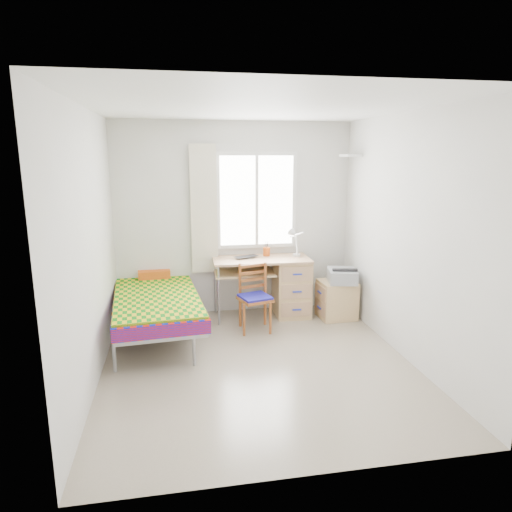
{
  "coord_description": "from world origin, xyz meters",
  "views": [
    {
      "loc": [
        -0.81,
        -4.38,
        2.16
      ],
      "look_at": [
        0.08,
        0.55,
        1.05
      ],
      "focal_mm": 32.0,
      "sensor_mm": 36.0,
      "label": 1
    }
  ],
  "objects": [
    {
      "name": "floor",
      "position": [
        0.0,
        0.0,
        0.0
      ],
      "size": [
        3.5,
        3.5,
        0.0
      ],
      "primitive_type": "plane",
      "color": "#BCAD93",
      "rests_on": "ground"
    },
    {
      "name": "ceiling",
      "position": [
        0.0,
        0.0,
        2.6
      ],
      "size": [
        3.5,
        3.5,
        0.0
      ],
      "primitive_type": "plane",
      "rotation": [
        3.14,
        0.0,
        0.0
      ],
      "color": "white",
      "rests_on": "wall_back"
    },
    {
      "name": "wall_back",
      "position": [
        0.0,
        1.75,
        1.3
      ],
      "size": [
        3.2,
        0.0,
        3.2
      ],
      "primitive_type": "plane",
      "rotation": [
        1.57,
        0.0,
        0.0
      ],
      "color": "silver",
      "rests_on": "ground"
    },
    {
      "name": "wall_left",
      "position": [
        -1.6,
        0.0,
        1.3
      ],
      "size": [
        0.0,
        3.5,
        3.5
      ],
      "primitive_type": "plane",
      "rotation": [
        1.57,
        0.0,
        1.57
      ],
      "color": "silver",
      "rests_on": "ground"
    },
    {
      "name": "wall_right",
      "position": [
        1.6,
        0.0,
        1.3
      ],
      "size": [
        0.0,
        3.5,
        3.5
      ],
      "primitive_type": "plane",
      "rotation": [
        1.57,
        0.0,
        -1.57
      ],
      "color": "silver",
      "rests_on": "ground"
    },
    {
      "name": "window",
      "position": [
        0.3,
        1.73,
        1.55
      ],
      "size": [
        1.1,
        0.04,
        1.3
      ],
      "color": "white",
      "rests_on": "wall_back"
    },
    {
      "name": "curtain",
      "position": [
        -0.42,
        1.68,
        1.45
      ],
      "size": [
        0.35,
        0.05,
        1.7
      ],
      "primitive_type": "cube",
      "color": "beige",
      "rests_on": "wall_back"
    },
    {
      "name": "floating_shelf",
      "position": [
        1.49,
        1.4,
        2.15
      ],
      "size": [
        0.2,
        0.32,
        0.03
      ],
      "primitive_type": "cube",
      "color": "white",
      "rests_on": "wall_right"
    },
    {
      "name": "bed",
      "position": [
        -1.06,
        1.11,
        0.44
      ],
      "size": [
        1.16,
        2.19,
        0.92
      ],
      "rotation": [
        0.0,
        0.0,
        0.09
      ],
      "color": "#96979E",
      "rests_on": "floor"
    },
    {
      "name": "desk",
      "position": [
        0.66,
        1.45,
        0.44
      ],
      "size": [
        1.31,
        0.64,
        0.81
      ],
      "rotation": [
        0.0,
        0.0,
        -0.04
      ],
      "color": "tan",
      "rests_on": "floor"
    },
    {
      "name": "chair",
      "position": [
        0.14,
        1.0,
        0.47
      ],
      "size": [
        0.45,
        0.45,
        0.84
      ],
      "rotation": [
        0.0,
        0.0,
        0.28
      ],
      "color": "#8E581B",
      "rests_on": "floor"
    },
    {
      "name": "cabinet",
      "position": [
        1.3,
        1.2,
        0.25
      ],
      "size": [
        0.49,
        0.44,
        0.51
      ],
      "rotation": [
        0.0,
        0.0,
        0.05
      ],
      "color": "tan",
      "rests_on": "floor"
    },
    {
      "name": "printer",
      "position": [
        1.35,
        1.16,
        0.6
      ],
      "size": [
        0.43,
        0.48,
        0.18
      ],
      "rotation": [
        0.0,
        0.0,
        -0.2
      ],
      "color": "#A8ABB0",
      "rests_on": "cabinet"
    },
    {
      "name": "laptop",
      "position": [
        0.14,
        1.46,
        0.82
      ],
      "size": [
        0.38,
        0.32,
        0.03
      ],
      "primitive_type": "imported",
      "rotation": [
        0.0,
        0.0,
        0.37
      ],
      "color": "black",
      "rests_on": "desk"
    },
    {
      "name": "pen_cup",
      "position": [
        0.42,
        1.6,
        0.86
      ],
      "size": [
        0.11,
        0.11,
        0.12
      ],
      "primitive_type": "cylinder",
      "rotation": [
        0.0,
        0.0,
        0.24
      ],
      "color": "#D26417",
      "rests_on": "desk"
    },
    {
      "name": "task_lamp",
      "position": [
        0.75,
        1.38,
        1.06
      ],
      "size": [
        0.23,
        0.32,
        0.41
      ],
      "rotation": [
        0.0,
        0.0,
        0.24
      ],
      "color": "white",
      "rests_on": "desk"
    },
    {
      "name": "book",
      "position": [
        0.16,
        1.42,
        0.59
      ],
      "size": [
        0.26,
        0.3,
        0.02
      ],
      "primitive_type": "imported",
      "rotation": [
        0.0,
        0.0,
        0.41
      ],
      "color": "gray",
      "rests_on": "desk"
    }
  ]
}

